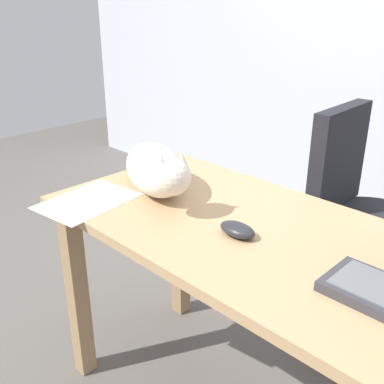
{
  "coord_description": "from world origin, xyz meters",
  "views": [
    {
      "loc": [
        0.54,
        -0.92,
        1.33
      ],
      "look_at": [
        -0.34,
        -0.04,
        0.79
      ],
      "focal_mm": 42.49,
      "sensor_mm": 36.0,
      "label": 1
    }
  ],
  "objects": [
    {
      "name": "desk",
      "position": [
        0.0,
        0.0,
        0.62
      ],
      "size": [
        1.53,
        0.63,
        0.73
      ],
      "color": "tan",
      "rests_on": "ground_plane"
    },
    {
      "name": "computer_mouse",
      "position": [
        -0.14,
        -0.07,
        0.75
      ],
      "size": [
        0.11,
        0.06,
        0.04
      ],
      "primitive_type": "ellipsoid",
      "color": "#232328",
      "rests_on": "desk"
    },
    {
      "name": "cat",
      "position": [
        -0.52,
        -0.02,
        0.81
      ],
      "size": [
        0.55,
        0.33,
        0.2
      ],
      "color": "silver",
      "rests_on": "desk"
    },
    {
      "name": "office_chair",
      "position": [
        -0.09,
        0.64,
        0.42
      ],
      "size": [
        0.48,
        0.48,
        0.96
      ],
      "color": "black",
      "rests_on": "ground_plane"
    },
    {
      "name": "paper_sheet",
      "position": [
        -0.62,
        -0.23,
        0.73
      ],
      "size": [
        0.25,
        0.32,
        0.0
      ],
      "primitive_type": "cube",
      "rotation": [
        0.0,
        0.0,
        0.13
      ],
      "color": "white",
      "rests_on": "desk"
    }
  ]
}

